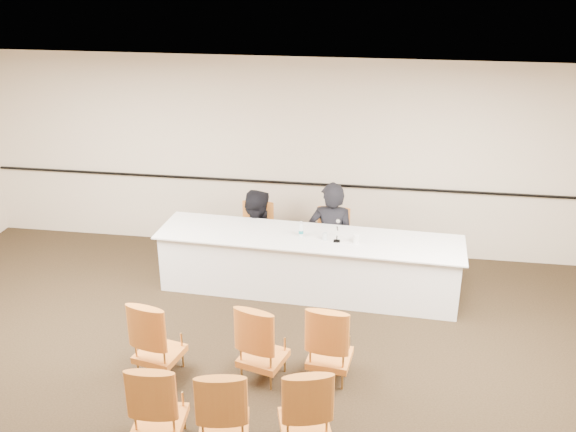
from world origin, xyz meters
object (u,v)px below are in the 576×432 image
Objects in this scene: aud_chair_front_mid at (263,340)px; aud_chair_back_left at (159,401)px; coffee_cup at (356,239)px; aud_chair_front_left at (158,336)px; aud_chair_back_mid at (223,407)px; panelist_second_chair at (255,237)px; aud_chair_front_right at (330,340)px; panel_table at (308,264)px; panelist_main_chair at (331,243)px; aud_chair_back_right at (305,405)px; panelist_main at (331,242)px; water_bottle at (301,229)px; panelist_second at (255,245)px; microphone at (337,233)px; drinking_glass at (325,236)px.

aud_chair_front_mid and aud_chair_back_left have the same top height.
coffee_cup is 2.14m from aud_chair_front_mid.
aud_chair_back_mid is at bearing -33.29° from aud_chair_front_left.
coffee_cup is (1.52, -0.75, 0.42)m from panelist_second_chair.
aud_chair_front_left is at bearing -167.11° from aud_chair_front_right.
panel_table is 4.36× the size of panelist_main_chair.
aud_chair_back_right is (0.59, -0.99, 0.00)m from aud_chair_front_mid.
aud_chair_front_right is at bearing -82.03° from panelist_main_chair.
panelist_main_chair is 3.58m from aud_chair_back_right.
panelist_main is 1.14m from panelist_second_chair.
water_bottle is 0.23× the size of aud_chair_back_right.
water_bottle is at bearing 69.36° from aud_chair_back_left.
aud_chair_front_right is at bearing 66.93° from aud_chair_back_right.
panelist_main_chair is 1.15m from panelist_second.
microphone is 2.93m from aud_chair_back_right.
panel_table is at bearing 147.29° from panelist_second.
drinking_glass is 0.11× the size of aud_chair_front_right.
panelist_main is at bearing 70.99° from aud_chair_front_left.
aud_chair_back_mid and aud_chair_back_right have the same top height.
panelist_main is at bearing 58.14° from water_bottle.
drinking_glass is at bearing 91.84° from aud_chair_front_mid.
aud_chair_back_right reaches higher than panel_table.
aud_chair_back_left is at bearing -133.73° from aud_chair_front_right.
aud_chair_front_mid is (0.63, -2.65, 0.00)m from panelist_second_chair.
panelist_main is (0.26, 0.59, 0.08)m from panel_table.
coffee_cup is at bearing -8.38° from water_bottle.
aud_chair_back_right is at bearing 2.24° from aud_chair_back_left.
aud_chair_front_left is at bearing -121.61° from water_bottle.
water_bottle is at bearing 73.91° from aud_chair_back_mid.
aud_chair_back_right is at bearing -87.78° from drinking_glass.
panelist_main is 1.94× the size of aud_chair_front_right.
panelist_second is at bearing 153.64° from coffee_cup.
aud_chair_front_right is (1.36, -2.54, 0.00)m from panelist_second_chair.
aud_chair_front_left and aud_chair_front_mid have the same top height.
aud_chair_front_left is 1.00× the size of aud_chair_front_right.
panel_table is at bearing 98.62° from aud_chair_front_mid.
panelist_second_chair is (-1.14, 0.06, 0.00)m from panelist_main_chair.
panelist_main_chair is 1.00× the size of panelist_second_chair.
coffee_cup is 0.14× the size of aud_chair_front_left.
aud_chair_back_right is at bearing -91.80° from microphone.
microphone is 3.40m from aud_chair_back_left.
aud_chair_front_mid is 1.00× the size of aud_chair_back_right.
panelist_second_chair is 1.55m from microphone.
aud_chair_front_left is 1.16m from aud_chair_front_mid.
microphone reaches higher than panelist_second_chair.
microphone reaches higher than panelist_main_chair.
panelist_main reaches higher than water_bottle.
aud_chair_front_right is 1.96m from aud_chair_back_left.
aud_chair_front_left is 1.00× the size of aud_chair_back_mid.
aud_chair_back_mid is (-0.79, -3.03, -0.49)m from microphone.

